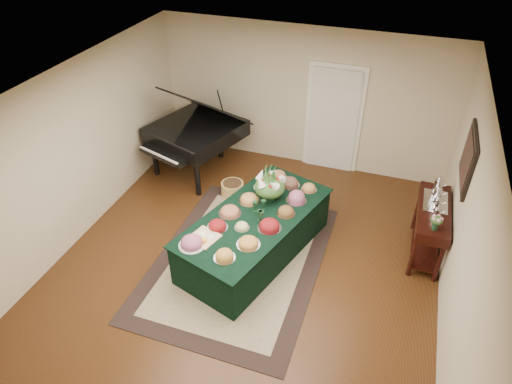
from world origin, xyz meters
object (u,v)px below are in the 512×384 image
(buffet_table, at_px, (255,234))
(floral_centerpiece, at_px, (270,184))
(grand_piano, at_px, (196,131))
(mahogany_sideboard, at_px, (432,219))

(buffet_table, height_order, floral_centerpiece, floral_centerpiece)
(buffet_table, bearing_deg, grand_piano, 134.66)
(floral_centerpiece, xyz_separation_m, mahogany_sideboard, (2.38, 0.39, -0.34))
(buffet_table, bearing_deg, mahogany_sideboard, 19.09)
(mahogany_sideboard, bearing_deg, grand_piano, 167.08)
(grand_piano, relative_size, mahogany_sideboard, 1.52)
(grand_piano, height_order, mahogany_sideboard, grand_piano)
(floral_centerpiece, xyz_separation_m, grand_piano, (-1.88, 1.37, -0.14))
(floral_centerpiece, bearing_deg, buffet_table, -99.06)
(grand_piano, bearing_deg, floral_centerpiece, -36.09)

